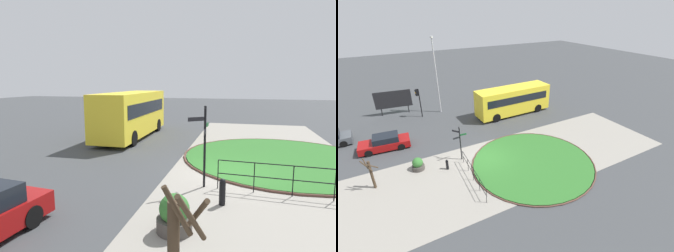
% 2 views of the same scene
% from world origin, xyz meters
% --- Properties ---
extents(ground, '(120.00, 120.00, 0.00)m').
position_xyz_m(ground, '(0.00, 0.00, 0.00)').
color(ground, '#3D3F42').
extents(sidewalk_paving, '(32.00, 8.78, 0.02)m').
position_xyz_m(sidewalk_paving, '(0.00, -1.61, 0.01)').
color(sidewalk_paving, gray).
rests_on(sidewalk_paving, ground).
extents(grass_island, '(10.07, 10.07, 0.10)m').
position_xyz_m(grass_island, '(3.20, -2.41, 0.05)').
color(grass_island, '#2D6B28').
rests_on(grass_island, ground).
extents(grass_kerb_ring, '(10.38, 10.38, 0.11)m').
position_xyz_m(grass_kerb_ring, '(3.20, -2.41, 0.06)').
color(grass_kerb_ring, brown).
rests_on(grass_kerb_ring, ground).
extents(signpost_directional, '(1.18, 0.66, 3.17)m').
position_xyz_m(signpost_directional, '(-1.91, 1.05, 1.83)').
color(signpost_directional, black).
rests_on(signpost_directional, ground).
extents(bollard_foreground, '(0.21, 0.21, 0.92)m').
position_xyz_m(bollard_foreground, '(-3.40, 0.22, 0.47)').
color(bollard_foreground, black).
rests_on(bollard_foreground, ground).
extents(railing_grass_edge, '(0.31, 5.29, 1.15)m').
position_xyz_m(railing_grass_edge, '(-2.08, -2.14, 0.75)').
color(railing_grass_edge, black).
rests_on(railing_grass_edge, ground).
extents(bus_yellow, '(9.28, 2.75, 3.30)m').
position_xyz_m(bus_yellow, '(7.17, 7.57, 1.77)').
color(bus_yellow, yellow).
rests_on(bus_yellow, ground).
extents(car_near_lane, '(4.50, 2.15, 1.36)m').
position_xyz_m(car_near_lane, '(-7.46, 6.19, 0.64)').
color(car_near_lane, maroon).
rests_on(car_near_lane, ground).
extents(traffic_light_near, '(0.49, 0.28, 3.48)m').
position_xyz_m(traffic_light_near, '(-3.05, 12.03, 2.56)').
color(traffic_light_near, black).
rests_on(traffic_light_near, ground).
extents(lamppost_tall, '(0.32, 0.32, 9.05)m').
position_xyz_m(lamppost_tall, '(-0.54, 12.46, 4.82)').
color(lamppost_tall, '#B7B7BC').
rests_on(lamppost_tall, ground).
extents(billboard_left, '(4.14, 0.60, 2.96)m').
position_xyz_m(billboard_left, '(-5.58, 14.47, 1.88)').
color(billboard_left, black).
rests_on(billboard_left, ground).
extents(planter_near_signpost, '(0.98, 0.98, 1.09)m').
position_xyz_m(planter_near_signpost, '(-5.48, 1.36, 0.48)').
color(planter_near_signpost, '#47423D').
rests_on(planter_near_signpost, ground).
extents(street_tree_bare, '(1.03, 0.68, 2.66)m').
position_xyz_m(street_tree_bare, '(-8.72, 0.56, 1.36)').
color(street_tree_bare, '#423323').
rests_on(street_tree_bare, ground).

